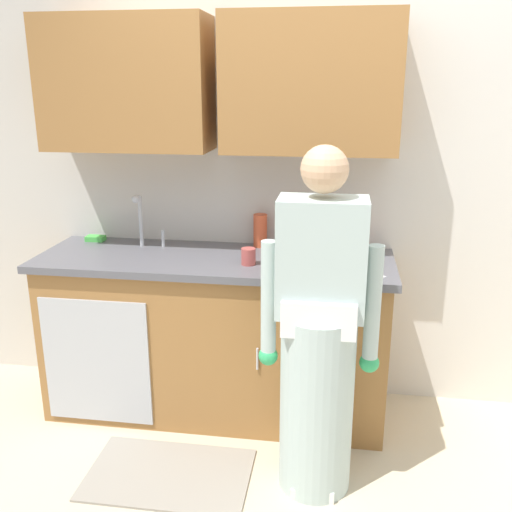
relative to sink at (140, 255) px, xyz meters
The scene contains 13 objects.
ground_plane 1.52m from the sink, 35.81° to the right, with size 9.00×9.00×0.00m, color beige.
kitchen_wall_with_uppers 1.05m from the sink, 18.87° to the left, with size 4.80×0.44×2.70m.
counter_cabinet 0.64m from the sink, ahead, with size 1.90×0.62×0.90m.
countertop 0.43m from the sink, ahead, with size 1.96×0.66×0.04m, color #595960.
sink is the anchor object (origin of this frame).
person_at_sink 1.22m from the sink, 29.99° to the right, with size 0.55×0.34×1.62m.
floor_mat 1.18m from the sink, 63.80° to the right, with size 0.80×0.50×0.01m, color gray.
bottle_soap 1.21m from the sink, ahead, with size 0.06×0.06×0.24m, color #E05933.
bottle_cleaner_spray 0.70m from the sink, 19.62° to the left, with size 0.08×0.08×0.19m, color #E05933.
bottle_dish_liquid 0.92m from the sink, 11.47° to the left, with size 0.07×0.07×0.26m, color #E05933.
cup_by_sink 0.65m from the sink, 10.60° to the right, with size 0.08×0.08×0.09m, color #B24C47.
knife_on_counter 1.27m from the sink, ahead, with size 0.24×0.02×0.01m, color silver.
sponge 0.41m from the sink, 149.88° to the left, with size 0.11×0.07×0.03m, color #4CBF4C.
Camera 1 is at (0.12, -2.22, 1.86)m, focal length 39.85 mm.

